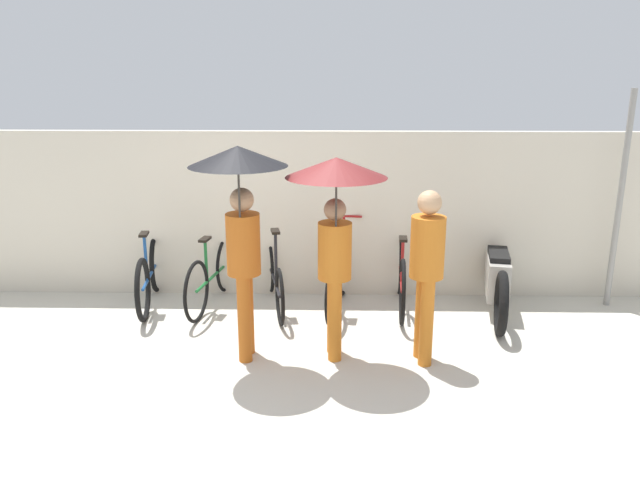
% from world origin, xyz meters
% --- Properties ---
extents(ground_plane, '(30.00, 30.00, 0.00)m').
position_xyz_m(ground_plane, '(0.00, 0.00, 0.00)').
color(ground_plane, beige).
extents(back_wall, '(12.07, 0.12, 2.02)m').
position_xyz_m(back_wall, '(0.00, 2.25, 1.01)').
color(back_wall, beige).
rests_on(back_wall, ground).
extents(parked_bicycle_0, '(0.44, 1.69, 0.99)m').
position_xyz_m(parked_bicycle_0, '(-1.49, 1.80, 0.38)').
color(parked_bicycle_0, black).
rests_on(parked_bicycle_0, ground).
extents(parked_bicycle_1, '(0.46, 1.70, 1.05)m').
position_xyz_m(parked_bicycle_1, '(-0.74, 1.82, 0.37)').
color(parked_bicycle_1, black).
rests_on(parked_bicycle_1, ground).
extents(parked_bicycle_2, '(0.51, 1.70, 0.99)m').
position_xyz_m(parked_bicycle_2, '(-0.00, 1.78, 0.35)').
color(parked_bicycle_2, black).
rests_on(parked_bicycle_2, ground).
extents(parked_bicycle_3, '(0.44, 1.64, 1.02)m').
position_xyz_m(parked_bicycle_3, '(0.74, 1.73, 0.37)').
color(parked_bicycle_3, black).
rests_on(parked_bicycle_3, ground).
extents(parked_bicycle_4, '(0.44, 1.71, 1.05)m').
position_xyz_m(parked_bicycle_4, '(1.49, 1.78, 0.39)').
color(parked_bicycle_4, black).
rests_on(parked_bicycle_4, ground).
extents(pedestrian_leading, '(0.89, 0.89, 2.09)m').
position_xyz_m(pedestrian_leading, '(-0.15, 0.36, 1.58)').
color(pedestrian_leading, '#B25619').
rests_on(pedestrian_leading, ground).
extents(pedestrian_center, '(0.92, 0.92, 1.98)m').
position_xyz_m(pedestrian_center, '(0.71, 0.39, 1.52)').
color(pedestrian_center, '#C66B1E').
rests_on(pedestrian_center, ground).
extents(pedestrian_trailing, '(0.32, 0.32, 1.68)m').
position_xyz_m(pedestrian_trailing, '(1.56, 0.39, 0.98)').
color(pedestrian_trailing, '#C66B1E').
rests_on(pedestrian_trailing, ground).
extents(motorcycle, '(0.65, 2.10, 0.92)m').
position_xyz_m(motorcycle, '(2.58, 1.72, 0.40)').
color(motorcycle, black).
rests_on(motorcycle, ground).
extents(awning_pole, '(0.07, 0.07, 2.53)m').
position_xyz_m(awning_pole, '(3.97, 1.92, 1.26)').
color(awning_pole, gray).
rests_on(awning_pole, ground).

